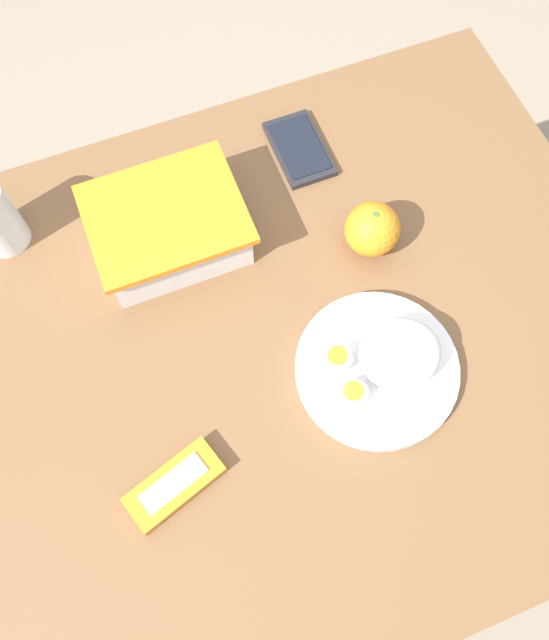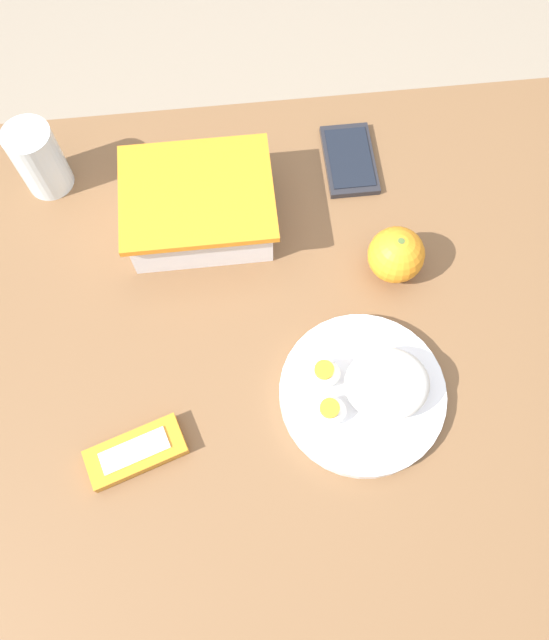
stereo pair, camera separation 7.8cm
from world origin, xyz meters
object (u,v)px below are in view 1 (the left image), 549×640
food_container (169,229)px  candy_bar (175,485)px  rice_plate (382,364)px  cell_phone (299,149)px  orange_fruit (372,229)px

food_container → candy_bar: size_ratio=1.59×
rice_plate → cell_phone: 0.35m
orange_fruit → candy_bar: (-0.35, -0.21, -0.03)m
candy_bar → cell_phone: bearing=51.0°
rice_plate → cell_phone: rice_plate is taller
rice_plate → cell_phone: bearing=84.7°
orange_fruit → rice_plate: 0.18m
candy_bar → cell_phone: 0.50m
food_container → orange_fruit: same height
food_container → orange_fruit: size_ratio=2.70×
rice_plate → candy_bar: 0.29m
food_container → candy_bar: bearing=-107.2°
rice_plate → food_container: bearing=124.6°
orange_fruit → candy_bar: orange_fruit is taller
rice_plate → candy_bar: rice_plate is taller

